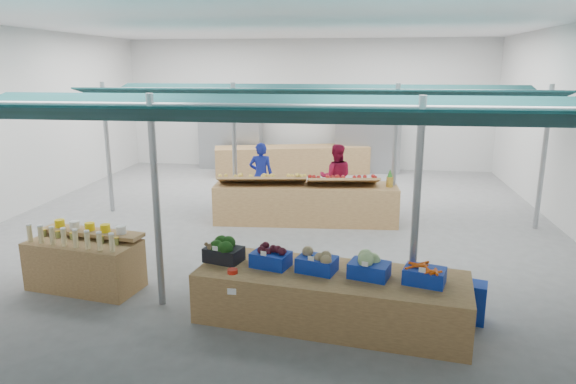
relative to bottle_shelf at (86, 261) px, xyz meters
name	(u,v)px	position (x,y,z in m)	size (l,w,h in m)	color
floor	(276,224)	(2.36, 3.60, -0.42)	(13.00, 13.00, 0.00)	slate
hall	(285,97)	(2.36, 5.04, 2.23)	(13.00, 13.00, 13.00)	silver
pole_grid	(301,157)	(3.11, 1.85, 1.39)	(10.00, 4.60, 3.00)	gray
awnings	(301,100)	(3.11, 1.85, 2.36)	(9.50, 7.08, 0.30)	#0A2D2B
back_shelving_left	(231,138)	(-0.14, 9.60, 0.58)	(2.00, 0.50, 2.00)	#B23F33
back_shelving_right	(368,141)	(4.36, 9.60, 0.58)	(2.00, 0.50, 2.00)	#B23F33
bottle_shelf	(86,261)	(0.00, 0.00, 0.00)	(1.80, 1.28, 1.03)	brown
veg_counter	(331,297)	(3.80, -0.57, -0.07)	(3.55, 1.18, 0.69)	brown
fruit_counter	(306,203)	(2.98, 3.87, 0.01)	(3.94, 0.94, 0.84)	brown
far_counter	(292,160)	(2.00, 9.01, 0.02)	(4.84, 0.97, 0.87)	brown
crate_stack	(468,301)	(5.63, -0.29, -0.14)	(0.45, 0.32, 0.54)	#0E2CA0
vendor_left	(261,175)	(1.78, 4.97, 0.37)	(0.57, 0.38, 1.58)	navy
vendor_right	(336,177)	(3.58, 4.97, 0.37)	(0.77, 0.60, 1.58)	maroon
crate_broccoli	(224,250)	(2.28, -0.36, 0.43)	(0.58, 0.48, 0.35)	black
crate_beets	(271,257)	(2.97, -0.45, 0.41)	(0.58, 0.48, 0.29)	#0E2CA0
crate_celeriac	(317,261)	(3.60, -0.54, 0.42)	(0.58, 0.48, 0.31)	#0E2CA0
crate_cabbage	(369,266)	(4.29, -0.64, 0.43)	(0.58, 0.48, 0.35)	#0E2CA0
crate_carrots	(425,275)	(4.97, -0.74, 0.39)	(0.58, 0.48, 0.29)	#0E2CA0
sparrow	(209,246)	(2.11, -0.46, 0.52)	(0.12, 0.09, 0.11)	brown
pole_ribbon	(232,273)	(2.74, -1.66, 0.66)	(0.12, 0.12, 0.28)	red
apple_heap_yellow	(262,177)	(2.05, 3.71, 0.59)	(1.98, 0.96, 0.27)	#997247
apple_heap_red	(343,179)	(3.79, 3.83, 0.59)	(1.58, 0.91, 0.27)	#997247
pineapple	(390,179)	(4.77, 3.90, 0.61)	(0.14, 0.14, 0.39)	#8C6019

